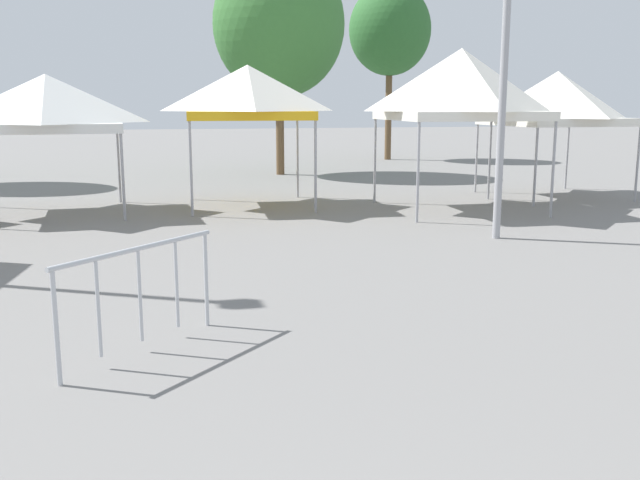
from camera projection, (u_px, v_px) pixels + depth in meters
canopy_tent_center at (47, 103)px, 15.45m from camera, size 3.28×3.28×3.07m
canopy_tent_left_of_center at (248, 92)px, 16.60m from camera, size 3.06×3.06×3.32m
canopy_tent_behind_center at (461, 84)px, 15.98m from camera, size 3.30×3.30×3.66m
canopy_tent_behind_left at (557, 98)px, 18.31m from camera, size 3.16×3.16×3.25m
tree_behind_tents_center at (390, 30)px, 30.30m from camera, size 3.52×3.52×7.48m
tree_behind_tents_right at (279, 24)px, 23.75m from camera, size 4.43×4.43×7.49m
crowd_barrier_by_lift at (139, 278)px, 6.90m from camera, size 1.52×1.52×1.08m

